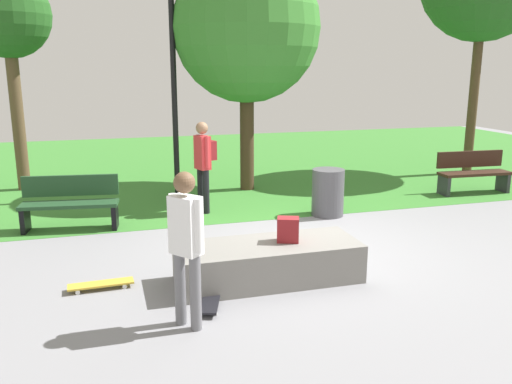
# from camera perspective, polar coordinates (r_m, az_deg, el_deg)

# --- Properties ---
(ground_plane) EXTENTS (28.00, 28.00, 0.00)m
(ground_plane) POSITION_cam_1_polar(r_m,az_deg,el_deg) (8.28, 5.28, -5.89)
(ground_plane) COLOR gray
(grass_lawn) EXTENTS (26.60, 12.44, 0.01)m
(grass_lawn) POSITION_cam_1_polar(r_m,az_deg,el_deg) (15.56, -5.23, 3.21)
(grass_lawn) COLOR #387A2D
(grass_lawn) RESTS_ON ground_plane
(concrete_ledge) EXTENTS (2.36, 0.92, 0.50)m
(concrete_ledge) POSITION_cam_1_polar(r_m,az_deg,el_deg) (6.93, 1.33, -7.53)
(concrete_ledge) COLOR gray
(concrete_ledge) RESTS_ON ground_plane
(backpack_on_ledge) EXTENTS (0.33, 0.29, 0.32)m
(backpack_on_ledge) POSITION_cam_1_polar(r_m,az_deg,el_deg) (6.90, 3.47, -4.06)
(backpack_on_ledge) COLOR maroon
(backpack_on_ledge) RESTS_ON concrete_ledge
(skater_performing_trick) EXTENTS (0.36, 0.37, 1.69)m
(skater_performing_trick) POSITION_cam_1_polar(r_m,az_deg,el_deg) (5.53, -7.53, -4.98)
(skater_performing_trick) COLOR slate
(skater_performing_trick) RESTS_ON ground_plane
(skateboard_by_ledge) EXTENTS (0.43, 0.82, 0.08)m
(skateboard_by_ledge) POSITION_cam_1_polar(r_m,az_deg,el_deg) (6.35, -4.85, -11.39)
(skateboard_by_ledge) COLOR black
(skateboard_by_ledge) RESTS_ON ground_plane
(skateboard_spare) EXTENTS (0.81, 0.23, 0.08)m
(skateboard_spare) POSITION_cam_1_polar(r_m,az_deg,el_deg) (7.00, -16.35, -9.49)
(skateboard_spare) COLOR gold
(skateboard_spare) RESTS_ON ground_plane
(park_bench_near_lamppost) EXTENTS (1.65, 0.68, 0.91)m
(park_bench_near_lamppost) POSITION_cam_1_polar(r_m,az_deg,el_deg) (9.56, -19.37, -0.98)
(park_bench_near_lamppost) COLOR #1E4223
(park_bench_near_lamppost) RESTS_ON ground_plane
(park_bench_by_oak) EXTENTS (1.62, 0.55, 0.91)m
(park_bench_by_oak) POSITION_cam_1_polar(r_m,az_deg,el_deg) (12.58, 22.31, 2.07)
(park_bench_by_oak) COLOR #331E14
(park_bench_by_oak) RESTS_ON ground_plane
(tree_young_birch) EXTENTS (1.81, 1.81, 4.70)m
(tree_young_birch) POSITION_cam_1_polar(r_m,az_deg,el_deg) (12.91, -25.18, 16.52)
(tree_young_birch) COLOR brown
(tree_young_birch) RESTS_ON grass_lawn
(tree_tall_oak) EXTENTS (3.17, 3.17, 5.12)m
(tree_tall_oak) POSITION_cam_1_polar(r_m,az_deg,el_deg) (11.81, -1.03, 17.17)
(tree_tall_oak) COLOR #42301E
(tree_tall_oak) RESTS_ON grass_lawn
(lamp_post) EXTENTS (0.28, 0.28, 4.79)m
(lamp_post) POSITION_cam_1_polar(r_m,az_deg,el_deg) (11.46, -8.92, 13.89)
(lamp_post) COLOR black
(lamp_post) RESTS_ON ground_plane
(trash_bin) EXTENTS (0.60, 0.60, 0.88)m
(trash_bin) POSITION_cam_1_polar(r_m,az_deg,el_deg) (9.95, 7.75, -0.05)
(trash_bin) COLOR #4C4C51
(trash_bin) RESTS_ON ground_plane
(pedestrian_with_backpack) EXTENTS (0.41, 0.41, 1.73)m
(pedestrian_with_backpack) POSITION_cam_1_polar(r_m,az_deg,el_deg) (10.01, -5.65, 3.61)
(pedestrian_with_backpack) COLOR black
(pedestrian_with_backpack) RESTS_ON ground_plane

